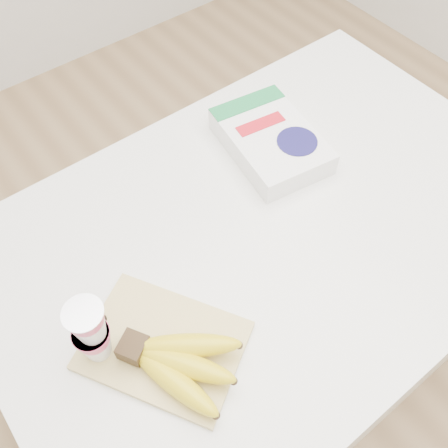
# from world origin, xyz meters

# --- Properties ---
(room) EXTENTS (4.00, 4.00, 4.00)m
(room) POSITION_xyz_m (0.00, 0.00, 1.35)
(room) COLOR tan
(room) RESTS_ON ground
(table) EXTENTS (1.22, 0.81, 0.92)m
(table) POSITION_xyz_m (0.00, 0.00, 0.46)
(table) COLOR silver
(table) RESTS_ON ground
(cutting_board) EXTENTS (0.31, 0.34, 0.01)m
(cutting_board) POSITION_xyz_m (-0.33, -0.09, 0.92)
(cutting_board) COLOR #E8D37F
(cutting_board) RESTS_ON table
(bananas) EXTENTS (0.19, 0.22, 0.07)m
(bananas) POSITION_xyz_m (-0.33, -0.14, 0.96)
(bananas) COLOR #382816
(bananas) RESTS_ON cutting_board
(yogurt_stack) EXTENTS (0.07, 0.07, 0.15)m
(yogurt_stack) POSITION_xyz_m (-0.43, -0.03, 1.01)
(yogurt_stack) COLOR white
(yogurt_stack) RESTS_ON cutting_board
(cereal_box) EXTENTS (0.22, 0.30, 0.06)m
(cereal_box) POSITION_xyz_m (0.13, 0.17, 0.94)
(cereal_box) COLOR white
(cereal_box) RESTS_ON table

